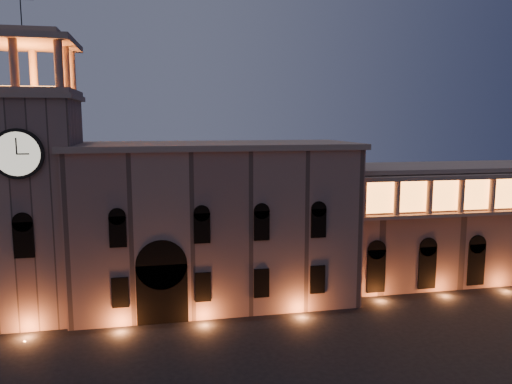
% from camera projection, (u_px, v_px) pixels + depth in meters
% --- Properties ---
extents(government_building, '(30.80, 12.80, 17.60)m').
position_uv_depth(government_building, '(214.00, 223.00, 55.23)').
color(government_building, '#8B685B').
rests_on(government_building, ground).
extents(clock_tower, '(9.80, 9.80, 32.40)m').
position_uv_depth(clock_tower, '(33.00, 196.00, 50.11)').
color(clock_tower, '#8B685B').
rests_on(clock_tower, ground).
extents(colonnade_wing, '(40.60, 11.50, 14.50)m').
position_uv_depth(colonnade_wing, '(476.00, 220.00, 64.13)').
color(colonnade_wing, '#866356').
rests_on(colonnade_wing, ground).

